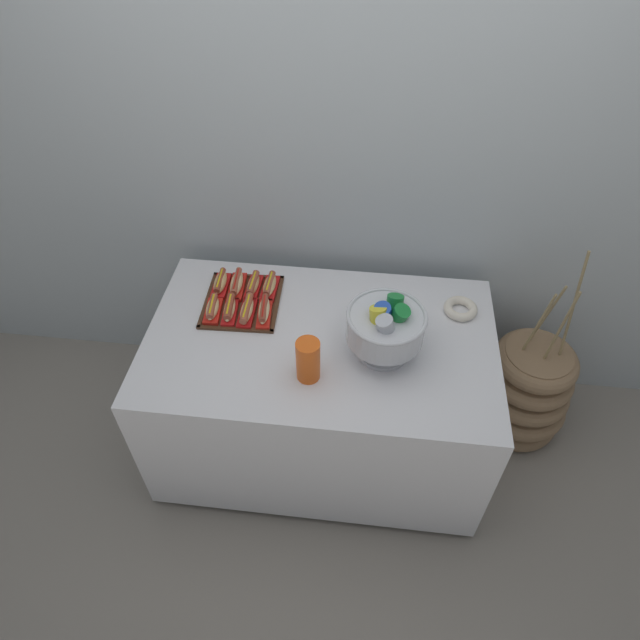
% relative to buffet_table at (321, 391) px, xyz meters
% --- Properties ---
extents(ground_plane, '(10.00, 10.00, 0.00)m').
position_rel_buffet_table_xyz_m(ground_plane, '(0.00, 0.00, -0.41)').
color(ground_plane, gray).
extents(back_wall, '(6.00, 0.10, 2.60)m').
position_rel_buffet_table_xyz_m(back_wall, '(0.00, 0.58, 0.89)').
color(back_wall, '#B2BCC1').
rests_on(back_wall, ground_plane).
extents(buffet_table, '(1.47, 0.89, 0.77)m').
position_rel_buffet_table_xyz_m(buffet_table, '(0.00, 0.00, 0.00)').
color(buffet_table, silver).
rests_on(buffet_table, ground_plane).
extents(floor_vase, '(0.46, 0.46, 1.14)m').
position_rel_buffet_table_xyz_m(floor_vase, '(1.00, 0.23, -0.14)').
color(floor_vase, '#896B4C').
rests_on(floor_vase, ground_plane).
extents(serving_tray, '(0.34, 0.37, 0.01)m').
position_rel_buffet_table_xyz_m(serving_tray, '(-0.37, 0.17, 0.37)').
color(serving_tray, '#472B19').
rests_on(serving_tray, buffet_table).
extents(hot_dog_0, '(0.08, 0.16, 0.06)m').
position_rel_buffet_table_xyz_m(hot_dog_0, '(-0.48, 0.09, 0.40)').
color(hot_dog_0, red).
rests_on(hot_dog_0, serving_tray).
extents(hot_dog_1, '(0.07, 0.17, 0.06)m').
position_rel_buffet_table_xyz_m(hot_dog_1, '(-0.41, 0.09, 0.40)').
color(hot_dog_1, red).
rests_on(hot_dog_1, serving_tray).
extents(hot_dog_2, '(0.07, 0.18, 0.06)m').
position_rel_buffet_table_xyz_m(hot_dog_2, '(-0.33, 0.09, 0.40)').
color(hot_dog_2, '#B21414').
rests_on(hot_dog_2, serving_tray).
extents(hot_dog_3, '(0.07, 0.18, 0.06)m').
position_rel_buffet_table_xyz_m(hot_dog_3, '(-0.26, 0.09, 0.40)').
color(hot_dog_3, red).
rests_on(hot_dog_3, serving_tray).
extents(hot_dog_4, '(0.07, 0.17, 0.06)m').
position_rel_buffet_table_xyz_m(hot_dog_4, '(-0.49, 0.25, 0.40)').
color(hot_dog_4, red).
rests_on(hot_dog_4, serving_tray).
extents(hot_dog_5, '(0.08, 0.18, 0.06)m').
position_rel_buffet_table_xyz_m(hot_dog_5, '(-0.41, 0.25, 0.40)').
color(hot_dog_5, red).
rests_on(hot_dog_5, serving_tray).
extents(hot_dog_6, '(0.06, 0.16, 0.06)m').
position_rel_buffet_table_xyz_m(hot_dog_6, '(-0.34, 0.26, 0.40)').
color(hot_dog_6, red).
rests_on(hot_dog_6, serving_tray).
extents(hot_dog_7, '(0.07, 0.17, 0.06)m').
position_rel_buffet_table_xyz_m(hot_dog_7, '(-0.26, 0.26, 0.40)').
color(hot_dog_7, red).
rests_on(hot_dog_7, serving_tray).
extents(punch_bowl, '(0.31, 0.31, 0.27)m').
position_rel_buffet_table_xyz_m(punch_bowl, '(0.26, -0.05, 0.52)').
color(punch_bowl, silver).
rests_on(punch_bowl, buffet_table).
extents(cup_stack, '(0.09, 0.09, 0.19)m').
position_rel_buffet_table_xyz_m(cup_stack, '(-0.02, -0.21, 0.46)').
color(cup_stack, '#EA5B19').
rests_on(cup_stack, buffet_table).
extents(donut, '(0.15, 0.15, 0.04)m').
position_rel_buffet_table_xyz_m(donut, '(0.59, 0.23, 0.38)').
color(donut, silver).
rests_on(donut, buffet_table).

